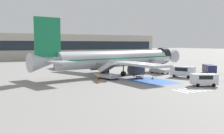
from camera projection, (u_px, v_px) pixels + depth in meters
The scene contains 24 objects.
ground_plane at pixel (114, 74), 61.30m from camera, with size 600.00×600.00×0.00m, color gray.
apron_leadline_yellow at pixel (120, 74), 61.22m from camera, with size 0.20×76.16×0.01m, color gold.
apron_stand_patch_blue at pixel (152, 81), 50.49m from camera, with size 6.82×10.32×0.01m, color #2856A8.
apron_walkway_bar_0 at pixel (180, 91), 39.48m from camera, with size 0.44×3.60×0.01m, color silver.
apron_walkway_bar_1 at pixel (186, 91), 40.05m from camera, with size 0.44×3.60×0.01m, color silver.
apron_walkway_bar_2 at pixel (192, 90), 40.62m from camera, with size 0.44×3.60×0.01m, color silver.
apron_walkway_bar_3 at pixel (197, 89), 41.19m from camera, with size 0.44×3.60×0.01m, color silver.
apron_walkway_bar_4 at pixel (203, 89), 41.76m from camera, with size 0.44×3.60×0.01m, color silver.
airliner at pixel (118, 59), 60.43m from camera, with size 41.82×33.21×12.13m.
boarding_stairs_forward at pixel (160, 69), 63.32m from camera, with size 3.06×5.50×3.92m.
boarding_stairs_aft at pixel (107, 74), 53.16m from camera, with size 3.06×5.50×3.87m.
fuel_tanker at pixel (62, 63), 75.48m from camera, with size 2.72×8.81×3.39m.
service_van_1 at pixel (204, 79), 44.11m from camera, with size 4.68×3.85×2.11m.
service_van_2 at pixel (209, 68), 63.39m from camera, with size 4.60×5.56×2.09m.
service_van_3 at pixel (183, 71), 55.60m from camera, with size 3.81×5.27×2.38m.
baggage_cart at pixel (140, 77), 54.39m from camera, with size 2.67×3.00×0.87m.
ground_crew_0 at pixel (130, 71), 59.49m from camera, with size 0.49×0.42×1.68m.
ground_crew_1 at pixel (143, 70), 60.51m from camera, with size 0.49×0.42×1.76m.
ground_crew_2 at pixel (98, 77), 49.53m from camera, with size 0.48×0.45×1.69m.
ground_crew_3 at pixel (144, 70), 62.21m from camera, with size 0.42×0.49×1.80m.
traffic_cone_0 at pixel (153, 78), 53.01m from camera, with size 0.56×0.56×0.62m.
traffic_cone_1 at pixel (134, 75), 57.69m from camera, with size 0.59×0.59×0.66m.
traffic_cone_2 at pixel (98, 82), 47.49m from camera, with size 0.51×0.51×0.57m.
terminal_building at pixel (49, 47), 123.36m from camera, with size 112.11×12.10×11.63m.
Camera 1 is at (-29.52, -53.29, 7.14)m, focal length 42.00 mm.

